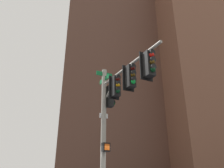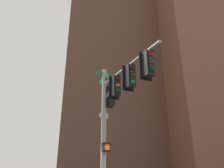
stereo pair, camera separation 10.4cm
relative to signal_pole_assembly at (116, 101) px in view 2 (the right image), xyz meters
The scene contains 4 objects.
signal_pole_assembly is the anchor object (origin of this frame).
building_brick_nearside 41.73m from the signal_pole_assembly, 77.91° to the left, with size 22.55×18.64×55.03m, color brown.
building_brick_midblock 38.36m from the signal_pole_assembly, 49.27° to the left, with size 17.34×16.88×42.37m, color brown.
building_glass_tower 69.75m from the signal_pole_assembly, 74.74° to the left, with size 24.35×29.50×82.82m, color #8CB2C6.
Camera 2 is at (-1.80, -10.95, 1.46)m, focal length 34.44 mm.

